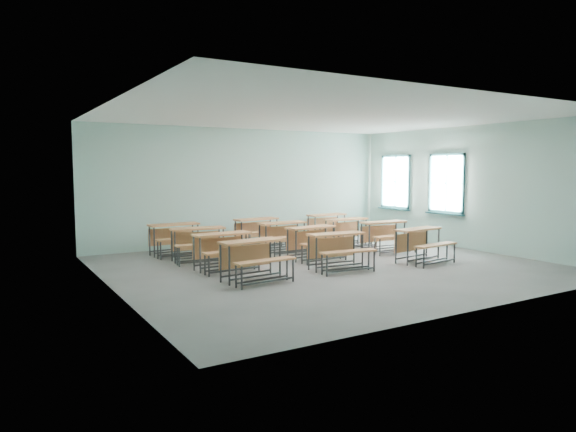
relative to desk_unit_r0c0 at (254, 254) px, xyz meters
name	(u,v)px	position (x,y,z in m)	size (l,w,h in m)	color
room	(331,192)	(2.16, 0.57, 1.09)	(9.04, 8.04, 3.24)	gray
desk_unit_r0c0	(254,254)	(0.00, 0.00, 0.00)	(1.29, 0.93, 0.76)	#C37946
desk_unit_r0c1	(339,245)	(1.99, 0.06, 0.00)	(1.28, 0.91, 0.76)	#C37946
desk_unit_r0c2	(422,240)	(4.09, -0.21, 0.00)	(1.32, 0.98, 0.76)	#C37946
desk_unit_r1c0	(224,246)	(-0.04, 1.26, 0.00)	(1.24, 0.86, 0.76)	#C37946
desk_unit_r1c1	(314,238)	(2.23, 1.31, 0.00)	(1.27, 0.90, 0.76)	#C37946
desk_unit_r1c2	(386,232)	(4.42, 1.33, 0.00)	(1.25, 0.87, 0.76)	#C37946
desk_unit_r2c0	(199,239)	(-0.13, 2.46, 0.00)	(1.30, 0.94, 0.76)	#C37946
desk_unit_r2c1	(284,232)	(2.14, 2.51, 0.00)	(1.22, 0.83, 0.76)	#C37946
desk_unit_r2c2	(349,228)	(4.09, 2.43, 0.00)	(1.24, 0.85, 0.76)	#C37946
desk_unit_r3c0	(176,234)	(-0.30, 3.56, 0.00)	(1.26, 0.88, 0.76)	#C37946
desk_unit_r3c1	(259,228)	(2.03, 3.71, 0.00)	(1.28, 0.91, 0.76)	#C37946
desk_unit_r3c2	(329,223)	(4.42, 3.81, 0.00)	(1.27, 0.90, 0.76)	#C37946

